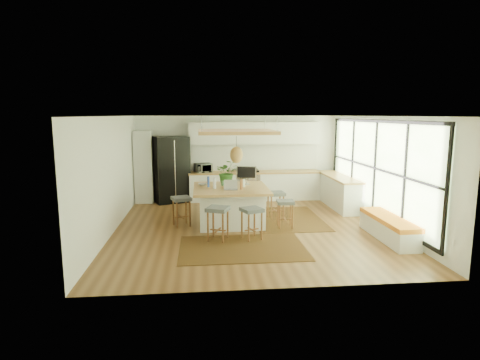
{
  "coord_description": "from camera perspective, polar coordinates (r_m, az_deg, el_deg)",
  "views": [
    {
      "loc": [
        -1.17,
        -9.37,
        2.74
      ],
      "look_at": [
        -0.2,
        0.5,
        1.1
      ],
      "focal_mm": 29.75,
      "sensor_mm": 36.0,
      "label": 1
    }
  ],
  "objects": [
    {
      "name": "stool_near_left",
      "position": [
        8.76,
        -3.18,
        -6.42
      ],
      "size": [
        0.58,
        0.58,
        0.75
      ],
      "primitive_type": null,
      "rotation": [
        0.0,
        0.0,
        -0.38
      ],
      "color": "#4C5155",
      "rests_on": "floor"
    },
    {
      "name": "rug_near",
      "position": [
        8.37,
        0.34,
        -9.68
      ],
      "size": [
        2.6,
        1.8,
        0.01
      ],
      "primitive_type": "cube",
      "color": "black",
      "rests_on": "floor"
    },
    {
      "name": "window_bench",
      "position": [
        9.48,
        20.51,
        -6.44
      ],
      "size": [
        0.52,
        2.0,
        0.5
      ],
      "primitive_type": null,
      "color": "white",
      "rests_on": "floor"
    },
    {
      "name": "island",
      "position": [
        10.07,
        -1.34,
        -3.66
      ],
      "size": [
        1.85,
        1.85,
        0.93
      ],
      "primitive_type": null,
      "color": "#A7763B",
      "rests_on": "floor"
    },
    {
      "name": "stool_right_back",
      "position": [
        10.56,
        5.14,
        -3.7
      ],
      "size": [
        0.47,
        0.47,
        0.73
      ],
      "primitive_type": null,
      "rotation": [
        0.0,
        0.0,
        1.67
      ],
      "color": "#4C5155",
      "rests_on": "floor"
    },
    {
      "name": "wall_left",
      "position": [
        9.69,
        -17.94,
        0.69
      ],
      "size": [
        0.0,
        7.0,
        7.0
      ],
      "primitive_type": "plane",
      "rotation": [
        1.57,
        0.0,
        1.57
      ],
      "color": "white",
      "rests_on": "ground"
    },
    {
      "name": "right_counter_base",
      "position": [
        12.3,
        13.97,
        -1.67
      ],
      "size": [
        0.6,
        2.5,
        0.88
      ],
      "primitive_type": "cube",
      "color": "white",
      "rests_on": "floor"
    },
    {
      "name": "window_wall",
      "position": [
        10.43,
        19.33,
        1.48
      ],
      "size": [
        0.1,
        6.2,
        2.6
      ],
      "primitive_type": null,
      "color": "black",
      "rests_on": "wall_right"
    },
    {
      "name": "rug_right",
      "position": [
        10.69,
        6.69,
        -5.5
      ],
      "size": [
        1.8,
        2.6,
        0.01
      ],
      "primitive_type": "cube",
      "color": "black",
      "rests_on": "floor"
    },
    {
      "name": "ceiling",
      "position": [
        9.44,
        1.53,
        9.15
      ],
      "size": [
        7.0,
        7.0,
        0.0
      ],
      "primitive_type": "plane",
      "rotation": [
        3.14,
        0.0,
        0.0
      ],
      "color": "white",
      "rests_on": "ground"
    },
    {
      "name": "island_bowl",
      "position": [
        10.29,
        -5.4,
        -0.62
      ],
      "size": [
        0.27,
        0.27,
        0.06
      ],
      "primitive_type": "imported",
      "rotation": [
        0.0,
        0.0,
        0.18
      ],
      "color": "white",
      "rests_on": "island"
    },
    {
      "name": "monitor",
      "position": [
        10.34,
        0.92,
        0.77
      ],
      "size": [
        0.57,
        0.36,
        0.49
      ],
      "primitive_type": null,
      "rotation": [
        0.0,
        0.0,
        -0.34
      ],
      "color": "#A5A5AA",
      "rests_on": "island"
    },
    {
      "name": "range",
      "position": [
        12.83,
        1.05,
        -0.67
      ],
      "size": [
        0.76,
        0.62,
        1.0
      ],
      "primitive_type": null,
      "color": "#A5A5AA",
      "rests_on": "floor"
    },
    {
      "name": "fridge",
      "position": [
        12.7,
        -9.87,
        1.03
      ],
      "size": [
        1.25,
        1.12,
        2.07
      ],
      "primitive_type": null,
      "rotation": [
        0.0,
        0.0,
        0.37
      ],
      "color": "black",
      "rests_on": "floor"
    },
    {
      "name": "backsplash",
      "position": [
        13.04,
        2.0,
        3.26
      ],
      "size": [
        4.2,
        0.02,
        0.8
      ],
      "primitive_type": "cube",
      "color": "white",
      "rests_on": "wall_back"
    },
    {
      "name": "stool_left_side",
      "position": [
        9.98,
        -8.37,
        -4.53
      ],
      "size": [
        0.55,
        0.55,
        0.73
      ],
      "primitive_type": null,
      "rotation": [
        0.0,
        0.0,
        -1.24
      ],
      "color": "#4C5155",
      "rests_on": "floor"
    },
    {
      "name": "microwave",
      "position": [
        12.63,
        -5.28,
        1.88
      ],
      "size": [
        0.58,
        0.45,
        0.35
      ],
      "primitive_type": "imported",
      "rotation": [
        0.0,
        0.0,
        0.37
      ],
      "color": "#A5A5AA",
      "rests_on": "back_counter_top"
    },
    {
      "name": "back_counter_top",
      "position": [
        12.8,
        2.16,
        1.11
      ],
      "size": [
        4.24,
        0.64,
        0.05
      ],
      "primitive_type": "cube",
      "color": "#A7763B",
      "rests_on": "back_counter_base"
    },
    {
      "name": "pantry",
      "position": [
        12.77,
        -13.59,
        1.86
      ],
      "size": [
        0.55,
        0.6,
        2.25
      ],
      "primitive_type": "cube",
      "color": "white",
      "rests_on": "floor"
    },
    {
      "name": "island_bottle_2",
      "position": [
        9.69,
        0.25,
        -0.8
      ],
      "size": [
        0.07,
        0.07,
        0.19
      ],
      "primitive_type": "cylinder",
      "color": "#995C33",
      "rests_on": "island"
    },
    {
      "name": "laptop",
      "position": [
        9.63,
        -1.34,
        -0.72
      ],
      "size": [
        0.36,
        0.38,
        0.25
      ],
      "primitive_type": null,
      "rotation": [
        0.0,
        0.0,
        -0.08
      ],
      "color": "#A5A5AA",
      "rests_on": "island"
    },
    {
      "name": "ceiling_panel",
      "position": [
        9.83,
        -0.53,
        5.37
      ],
      "size": [
        1.86,
        1.86,
        0.8
      ],
      "primitive_type": null,
      "color": "#A7763B",
      "rests_on": "ceiling"
    },
    {
      "name": "upper_cabinets",
      "position": [
        12.82,
        2.11,
        6.74
      ],
      "size": [
        4.2,
        0.34,
        0.7
      ],
      "primitive_type": "cube",
      "color": "white",
      "rests_on": "wall_back"
    },
    {
      "name": "right_counter_top",
      "position": [
        12.22,
        14.05,
        0.45
      ],
      "size": [
        0.64,
        2.54,
        0.05
      ],
      "primitive_type": "cube",
      "color": "#A7763B",
      "rests_on": "right_counter_base"
    },
    {
      "name": "wall_back",
      "position": [
        12.99,
        -0.42,
        3.25
      ],
      "size": [
        6.5,
        0.0,
        6.5
      ],
      "primitive_type": "plane",
      "rotation": [
        1.57,
        0.0,
        0.0
      ],
      "color": "white",
      "rests_on": "ground"
    },
    {
      "name": "island_plant",
      "position": [
        10.36,
        -1.87,
        0.75
      ],
      "size": [
        0.67,
        0.72,
        0.51
      ],
      "primitive_type": "imported",
      "rotation": [
        0.0,
        0.0,
        0.13
      ],
      "color": "#1E4C19",
      "rests_on": "island"
    },
    {
      "name": "wall_right",
      "position": [
        10.45,
        19.47,
        1.21
      ],
      "size": [
        0.0,
        7.0,
        7.0
      ],
      "primitive_type": "plane",
      "rotation": [
        1.57,
        0.0,
        -1.57
      ],
      "color": "white",
      "rests_on": "ground"
    },
    {
      "name": "wall_front",
      "position": [
        6.14,
        5.54,
        -3.72
      ],
      "size": [
        6.5,
        0.0,
        6.5
      ],
      "primitive_type": "plane",
      "rotation": [
        -1.57,
        0.0,
        0.0
      ],
      "color": "white",
      "rests_on": "ground"
    },
    {
      "name": "stool_near_right",
      "position": [
        8.82,
        1.69,
        -6.29
      ],
      "size": [
        0.55,
        0.55,
        0.71
      ],
      "primitive_type": null,
      "rotation": [
        0.0,
        0.0,
        0.38
      ],
      "color": "#4C5155",
      "rests_on": "floor"
    },
    {
      "name": "island_bottle_3",
      "position": [
        10.04,
        0.61,
        -0.44
      ],
      "size": [
        0.07,
        0.07,
        0.19
      ],
      "primitive_type": "cylinder",
      "color": "white",
      "rests_on": "island"
    },
    {
      "name": "island_bottle_4",
      "position": [
        10.2,
        -2.58,
        -0.3
      ],
      "size": [
        0.07,
        0.07,
        0.19
      ],
      "primitive_type": "cylinder",
      "color": "#4B7D4D",
      "rests_on": "island"
    },
    {
      "name": "floor",
      "position": [
        9.83,
        1.46,
        -6.8
      ],
      "size": [
        7.0,
        7.0,
        0.0
      ],
      "primitive_type": "plane",
      "color": "brown",
      "rests_on": "ground"
    },
    {
      "name": "island_bottle_0",
      "position": [
        10.04,
        -4.53,
        -0.48
      ],
      "size": [
        0.07,
        0.07,
        0.19
      ],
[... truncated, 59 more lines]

